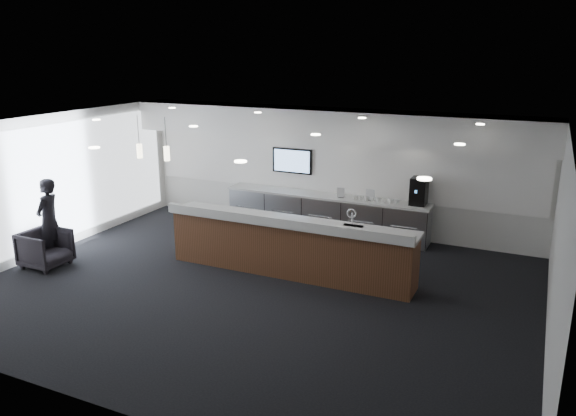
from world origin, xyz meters
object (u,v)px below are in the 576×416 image
at_px(coffee_machine, 419,191).
at_px(armchair, 45,249).
at_px(service_counter, 289,246).
at_px(lounge_guest, 49,220).

bearing_deg(coffee_machine, armchair, -145.33).
relative_size(service_counter, lounge_guest, 2.89).
distance_m(service_counter, coffee_machine, 3.44).
height_order(service_counter, coffee_machine, coffee_machine).
xyz_separation_m(service_counter, lounge_guest, (-4.89, -1.42, 0.30)).
relative_size(service_counter, armchair, 5.99).
xyz_separation_m(coffee_machine, lounge_guest, (-6.80, -4.20, -0.38)).
distance_m(coffee_machine, lounge_guest, 8.00).
bearing_deg(service_counter, coffee_machine, 55.44).
bearing_deg(armchair, coffee_machine, -55.56).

